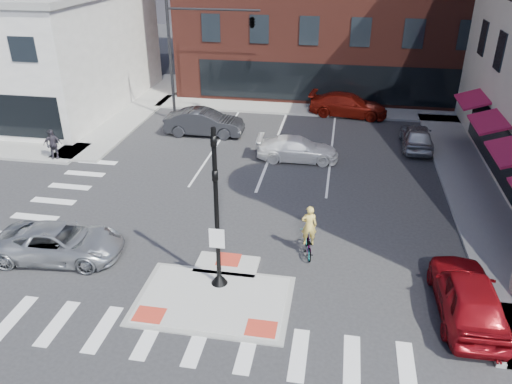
% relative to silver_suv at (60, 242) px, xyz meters
% --- Properties ---
extents(ground, '(120.00, 120.00, 0.00)m').
position_rel_silver_suv_xyz_m(ground, '(6.61, -1.09, -0.69)').
color(ground, '#28282B').
rests_on(ground, ground).
extents(refuge_island, '(5.40, 4.65, 0.13)m').
position_rel_silver_suv_xyz_m(refuge_island, '(6.61, -1.35, -0.64)').
color(refuge_island, gray).
rests_on(refuge_island, ground).
extents(sidewalk_nw, '(23.50, 20.50, 0.15)m').
position_rel_silver_suv_xyz_m(sidewalk_nw, '(-10.15, 14.20, -0.62)').
color(sidewalk_nw, gray).
rests_on(sidewalk_nw, ground).
extents(sidewalk_e, '(3.00, 24.00, 0.15)m').
position_rel_silver_suv_xyz_m(sidewalk_e, '(17.41, 8.91, -0.62)').
color(sidewalk_e, gray).
rests_on(sidewalk_e, ground).
extents(sidewalk_n, '(26.00, 3.00, 0.15)m').
position_rel_silver_suv_xyz_m(sidewalk_n, '(9.61, 20.91, -0.62)').
color(sidewalk_n, gray).
rests_on(sidewalk_n, ground).
extents(signal_pole, '(0.60, 0.60, 5.98)m').
position_rel_silver_suv_xyz_m(signal_pole, '(6.61, -0.69, 1.67)').
color(signal_pole, black).
rests_on(signal_pole, refuge_island).
extents(mast_arm_signal, '(6.10, 2.24, 8.00)m').
position_rel_silver_suv_xyz_m(mast_arm_signal, '(3.13, 16.91, 5.52)').
color(mast_arm_signal, black).
rests_on(mast_arm_signal, ground).
extents(silver_suv, '(5.16, 2.74, 1.38)m').
position_rel_silver_suv_xyz_m(silver_suv, '(0.00, 0.00, 0.00)').
color(silver_suv, '#AEB1B5').
rests_on(silver_suv, ground).
extents(red_sedan, '(2.05, 4.86, 1.64)m').
position_rel_silver_suv_xyz_m(red_sedan, '(15.11, -0.78, 0.13)').
color(red_sedan, maroon).
rests_on(red_sedan, ground).
extents(white_pickup, '(4.71, 2.09, 1.34)m').
position_rel_silver_suv_xyz_m(white_pickup, '(8.22, 11.42, -0.02)').
color(white_pickup, white).
rests_on(white_pickup, ground).
extents(bg_car_dark, '(5.06, 1.87, 1.65)m').
position_rel_silver_suv_xyz_m(bg_car_dark, '(1.91, 14.49, 0.14)').
color(bg_car_dark, '#292A2E').
rests_on(bg_car_dark, ground).
extents(bg_car_silver, '(1.80, 4.34, 1.47)m').
position_rel_silver_suv_xyz_m(bg_car_silver, '(15.10, 14.53, 0.05)').
color(bg_car_silver, '#BABDC2').
rests_on(bg_car_silver, ground).
extents(bg_car_red, '(5.70, 2.84, 1.59)m').
position_rel_silver_suv_xyz_m(bg_car_red, '(10.95, 20.03, 0.10)').
color(bg_car_red, maroon).
rests_on(bg_car_red, ground).
extents(cyclist, '(0.89, 1.77, 2.16)m').
position_rel_silver_suv_xyz_m(cyclist, '(9.61, 1.97, 0.03)').
color(cyclist, '#3F3F44').
rests_on(cyclist, ground).
extents(pedestrian_a, '(0.84, 0.67, 1.69)m').
position_rel_silver_suv_xyz_m(pedestrian_a, '(-5.39, 8.91, 0.31)').
color(pedestrian_a, black).
rests_on(pedestrian_a, sidewalk_nw).
extents(pedestrian_b, '(1.07, 0.74, 1.68)m').
position_rel_silver_suv_xyz_m(pedestrian_b, '(-5.39, 8.91, 0.30)').
color(pedestrian_b, '#35303B').
rests_on(pedestrian_b, sidewalk_nw).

